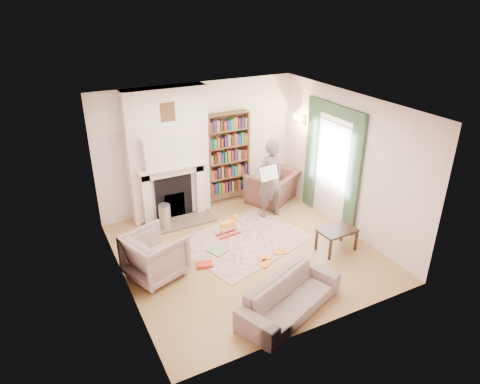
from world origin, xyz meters
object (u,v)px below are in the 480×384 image
coffee_table (336,240)px  paraffin_heater (165,217)px  armchair_reading (273,187)px  rocking_horse (228,226)px  armchair_left (155,255)px  man_reading (270,179)px  sofa (290,296)px  bookcase (228,154)px

coffee_table → paraffin_heater: 3.46m
armchair_reading → rocking_horse: armchair_reading is taller
armchair_left → coffee_table: (3.28, -0.78, -0.18)m
armchair_reading → coffee_table: armchair_reading is taller
man_reading → coffee_table: 1.94m
sofa → paraffin_heater: 3.41m
paraffin_heater → man_reading: bearing=-12.3°
bookcase → man_reading: 1.21m
bookcase → paraffin_heater: bookcase is taller
bookcase → armchair_left: 3.24m
sofa → coffee_table: bearing=9.7°
coffee_table → armchair_reading: bearing=86.5°
man_reading → bookcase: bearing=-70.8°
paraffin_heater → rocking_horse: bearing=-39.2°
bookcase → rocking_horse: bookcase is taller
bookcase → paraffin_heater: (-1.73, -0.59, -0.90)m
armchair_reading → armchair_left: 3.66m
rocking_horse → armchair_left: bearing=-163.6°
sofa → rocking_horse: 2.45m
armchair_reading → paraffin_heater: (-2.65, -0.12, -0.08)m
coffee_table → rocking_horse: (-1.59, 1.41, -0.01)m
bookcase → coffee_table: bookcase is taller
bookcase → man_reading: (0.47, -1.07, -0.30)m
bookcase → man_reading: bookcase is taller
paraffin_heater → rocking_horse: 1.33m
coffee_table → bookcase: bearing=104.6°
bookcase → coffee_table: (0.90, -2.84, -0.95)m
sofa → man_reading: 3.15m
armchair_reading → rocking_horse: (-1.62, -0.96, -0.14)m
armchair_left → paraffin_heater: armchair_left is taller
armchair_reading → bookcase: bearing=-55.4°
armchair_reading → armchair_left: bearing=-2.7°
sofa → paraffin_heater: bearing=84.2°
bookcase → sofa: (-0.82, -3.88, -0.91)m
sofa → rocking_horse: sofa is taller
bookcase → sofa: bookcase is taller
sofa → paraffin_heater: paraffin_heater is taller
sofa → rocking_horse: (0.13, 2.44, -0.06)m
man_reading → rocking_horse: (-1.17, -0.36, -0.67)m
armchair_left → sofa: armchair_left is taller
bookcase → man_reading: bearing=-66.1°
man_reading → sofa: bearing=60.6°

